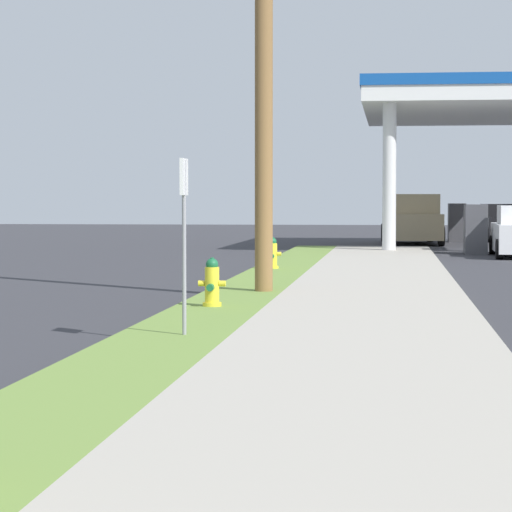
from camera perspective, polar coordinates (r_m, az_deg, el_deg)
name	(u,v)px	position (r m, az deg, el deg)	size (l,w,h in m)	color
fire_hydrant_second	(212,285)	(17.62, -2.19, -1.44)	(0.42, 0.37, 0.74)	yellow
fire_hydrant_third	(272,255)	(27.29, 0.82, 0.06)	(0.42, 0.37, 0.74)	yellow
utility_pole_midground	(264,28)	(20.73, 0.39, 11.21)	(0.68, 1.33, 9.15)	olive
street_sign_post	(184,209)	(13.85, -3.58, 2.33)	(0.05, 0.36, 2.12)	gray
car_black_by_near_pump	(502,224)	(50.22, 12.06, 1.56)	(2.24, 4.62, 1.57)	black
truck_tan_at_forecourt	(412,221)	(46.12, 7.70, 1.73)	(2.45, 5.52, 1.97)	tan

